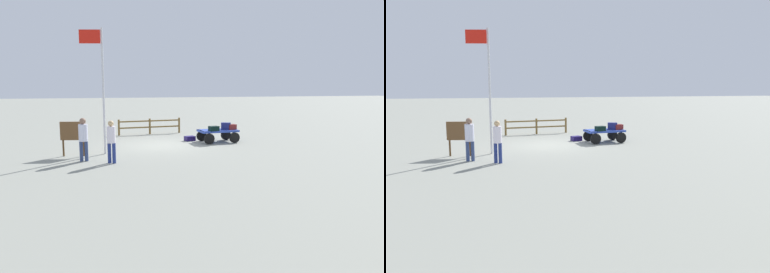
{
  "view_description": "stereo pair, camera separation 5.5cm",
  "coord_description": "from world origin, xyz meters",
  "views": [
    {
      "loc": [
        2.4,
        18.85,
        3.18
      ],
      "look_at": [
        -0.33,
        6.0,
        1.28
      ],
      "focal_mm": 35.13,
      "sensor_mm": 36.0,
      "label": 1
    },
    {
      "loc": [
        2.34,
        18.86,
        3.18
      ],
      "look_at": [
        -0.33,
        6.0,
        1.28
      ],
      "focal_mm": 35.13,
      "sensor_mm": 36.0,
      "label": 2
    }
  ],
  "objects": [
    {
      "name": "suitcase_olive",
      "position": [
        -2.74,
        0.09,
        0.79
      ],
      "size": [
        0.57,
        0.46,
        0.25
      ],
      "color": "black",
      "rests_on": "luggage_cart"
    },
    {
      "name": "suitcase_dark",
      "position": [
        -3.85,
        -0.33,
        0.8
      ],
      "size": [
        0.52,
        0.44,
        0.27
      ],
      "color": "maroon",
      "rests_on": "luggage_cart"
    },
    {
      "name": "flagpole",
      "position": [
        2.88,
        1.86,
        3.27
      ],
      "size": [
        1.0,
        0.2,
        5.5
      ],
      "color": "silver",
      "rests_on": "ground"
    },
    {
      "name": "worker_lead",
      "position": [
        2.48,
        3.94,
        0.99
      ],
      "size": [
        0.45,
        0.45,
        1.7
      ],
      "color": "navy",
      "rests_on": "ground"
    },
    {
      "name": "suitcase_tan",
      "position": [
        -1.7,
        -1.07,
        0.13
      ],
      "size": [
        0.62,
        0.53,
        0.25
      ],
      "color": "#1E1453",
      "rests_on": "ground"
    },
    {
      "name": "signboard",
      "position": [
        4.1,
        2.14,
        0.99
      ],
      "size": [
        1.08,
        0.22,
        1.51
      ],
      "color": "#4C3319",
      "rests_on": "ground"
    },
    {
      "name": "luggage_cart",
      "position": [
        -3.07,
        -0.34,
        0.48
      ],
      "size": [
        2.17,
        1.48,
        0.66
      ],
      "color": "#2C47AE",
      "rests_on": "ground"
    },
    {
      "name": "suitcase_maroon",
      "position": [
        -3.54,
        -0.37,
        0.85
      ],
      "size": [
        0.58,
        0.43,
        0.37
      ],
      "color": "navy",
      "rests_on": "luggage_cart"
    },
    {
      "name": "ground_plane",
      "position": [
        0.0,
        0.0,
        0.0
      ],
      "size": [
        120.0,
        120.0,
        0.0
      ],
      "primitive_type": "plane",
      "color": "gray"
    },
    {
      "name": "worker_trailing",
      "position": [
        3.59,
        3.31,
        1.05
      ],
      "size": [
        0.38,
        0.38,
        1.77
      ],
      "color": "navy",
      "rests_on": "ground"
    },
    {
      "name": "wooden_fence",
      "position": [
        0.17,
        -4.22,
        0.56
      ],
      "size": [
        3.89,
        0.61,
        0.96
      ],
      "color": "brown",
      "rests_on": "ground"
    }
  ]
}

